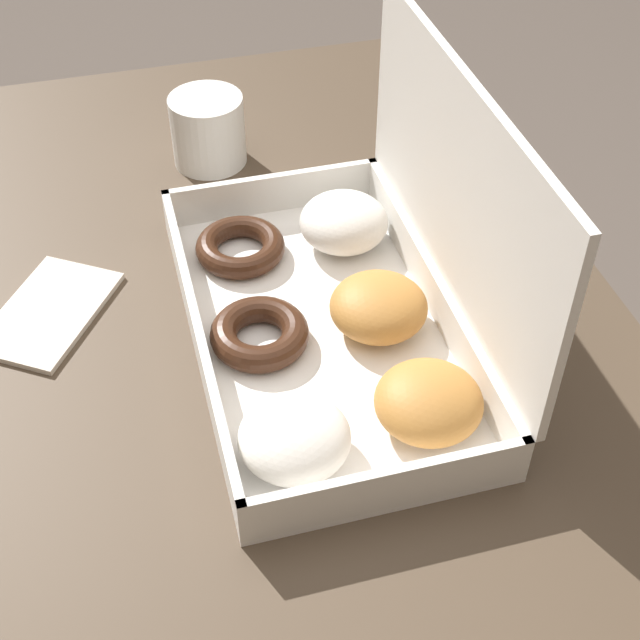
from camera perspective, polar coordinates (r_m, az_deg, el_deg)
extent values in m
cube|color=#4C3D2D|center=(0.82, -3.30, -4.13)|extent=(1.20, 0.72, 0.03)
cylinder|color=#4C3D2D|center=(1.47, -19.47, 0.00)|extent=(0.06, 0.06, 0.67)
cylinder|color=#4C3D2D|center=(1.51, 4.15, 4.21)|extent=(0.06, 0.06, 0.67)
cube|color=white|center=(0.84, 0.00, -0.95)|extent=(0.41, 0.23, 0.01)
cube|color=white|center=(0.81, -7.77, -1.13)|extent=(0.41, 0.01, 0.04)
cube|color=white|center=(0.85, 7.39, 1.66)|extent=(0.41, 0.01, 0.04)
cube|color=white|center=(0.97, -3.09, 8.13)|extent=(0.01, 0.23, 0.04)
cube|color=white|center=(0.70, 4.36, -10.68)|extent=(0.01, 0.23, 0.04)
cube|color=white|center=(0.78, 8.76, 8.53)|extent=(0.41, 0.01, 0.20)
torus|color=#381E11|center=(0.92, -5.12, 4.68)|extent=(0.09, 0.09, 0.02)
torus|color=#381E11|center=(0.82, -3.88, -0.89)|extent=(0.09, 0.09, 0.03)
ellipsoid|color=white|center=(0.72, -1.43, -7.49)|extent=(0.09, 0.09, 0.05)
ellipsoid|color=white|center=(0.92, 1.53, 6.28)|extent=(0.09, 0.09, 0.05)
ellipsoid|color=#B77A38|center=(0.83, 3.77, 0.85)|extent=(0.09, 0.09, 0.05)
ellipsoid|color=#B77A38|center=(0.75, 6.96, -5.22)|extent=(0.09, 0.09, 0.05)
cylinder|color=white|center=(1.06, -7.18, 11.96)|extent=(0.09, 0.09, 0.08)
cylinder|color=black|center=(1.04, -7.36, 13.70)|extent=(0.07, 0.07, 0.01)
cube|color=silver|center=(0.90, -16.95, 0.49)|extent=(0.17, 0.15, 0.01)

